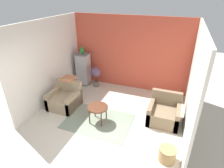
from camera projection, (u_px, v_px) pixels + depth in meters
ground_plane at (86, 151)px, 4.52m from camera, size 20.00×20.00×0.00m
wall_back_accent at (129, 53)px, 6.97m from camera, size 4.49×0.06×2.73m
wall_left at (49, 62)px, 6.12m from camera, size 0.06×3.63×2.73m
wall_right at (194, 83)px, 4.73m from camera, size 0.06×3.63×2.73m
area_rug at (98, 121)px, 5.54m from camera, size 1.93×1.37×0.01m
coffee_table at (98, 108)px, 5.33m from camera, size 0.59×0.59×0.51m
armchair_left at (65, 99)px, 6.14m from camera, size 0.88×0.88×0.83m
armchair_right at (164, 113)px, 5.46m from camera, size 0.88×0.88×0.83m
birdcage at (83, 69)px, 7.51m from camera, size 0.49×0.49×1.27m
parrot at (82, 51)px, 7.16m from camera, size 0.13×0.24×0.29m
potted_plant at (96, 74)px, 7.33m from camera, size 0.41×0.37×0.81m
wicker_basket at (167, 154)px, 4.20m from camera, size 0.40×0.40×0.33m
throw_pillow at (68, 79)px, 6.14m from camera, size 0.39×0.39×0.10m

